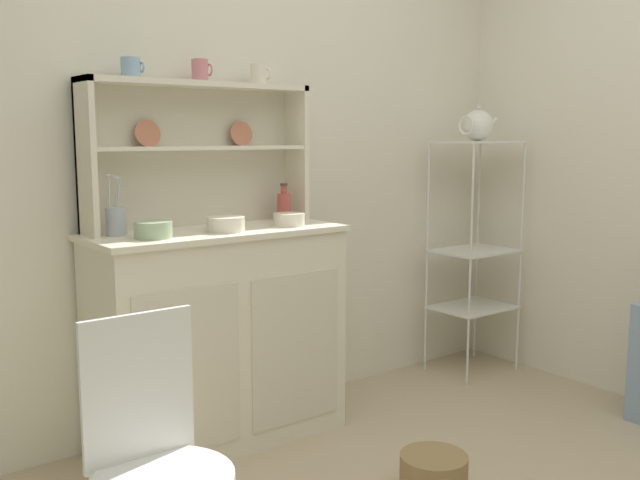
# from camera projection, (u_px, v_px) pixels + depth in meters

# --- Properties ---
(wall_back) EXTENTS (3.84, 0.05, 2.50)m
(wall_back) POSITION_uv_depth(u_px,v_px,m) (244.00, 148.00, 3.28)
(wall_back) COLOR silver
(wall_back) RESTS_ON ground
(hutch_cabinet) EXTENTS (1.08, 0.45, 0.92)m
(hutch_cabinet) POSITION_uv_depth(u_px,v_px,m) (219.00, 334.00, 3.01)
(hutch_cabinet) COLOR silver
(hutch_cabinet) RESTS_ON ground
(hutch_shelf_unit) EXTENTS (1.01, 0.18, 0.61)m
(hutch_shelf_unit) POSITION_uv_depth(u_px,v_px,m) (196.00, 142.00, 3.03)
(hutch_shelf_unit) COLOR beige
(hutch_shelf_unit) RESTS_ON hutch_cabinet
(bakers_rack) EXTENTS (0.44, 0.33, 1.28)m
(bakers_rack) POSITION_uv_depth(u_px,v_px,m) (475.00, 233.00, 3.90)
(bakers_rack) COLOR silver
(bakers_rack) RESTS_ON ground
(wire_chair) EXTENTS (0.36, 0.36, 0.85)m
(wire_chair) POSITION_uv_depth(u_px,v_px,m) (153.00, 446.00, 1.82)
(wire_chair) COLOR white
(wire_chair) RESTS_ON ground
(floor_basket) EXTENTS (0.25, 0.25, 0.16)m
(floor_basket) POSITION_uv_depth(u_px,v_px,m) (434.00, 476.00, 2.59)
(floor_basket) COLOR #93754C
(floor_basket) RESTS_ON ground
(cup_sky_0) EXTENTS (0.09, 0.07, 0.08)m
(cup_sky_0) POSITION_uv_depth(u_px,v_px,m) (131.00, 68.00, 2.77)
(cup_sky_0) COLOR #8EB2D1
(cup_sky_0) RESTS_ON hutch_shelf_unit
(cup_rose_1) EXTENTS (0.08, 0.07, 0.09)m
(cup_rose_1) POSITION_uv_depth(u_px,v_px,m) (200.00, 70.00, 2.96)
(cup_rose_1) COLOR #D17A84
(cup_rose_1) RESTS_ON hutch_shelf_unit
(cup_cream_2) EXTENTS (0.09, 0.07, 0.09)m
(cup_cream_2) POSITION_uv_depth(u_px,v_px,m) (259.00, 74.00, 3.13)
(cup_cream_2) COLOR silver
(cup_cream_2) RESTS_ON hutch_shelf_unit
(bowl_mixing_large) EXTENTS (0.14, 0.14, 0.06)m
(bowl_mixing_large) POSITION_uv_depth(u_px,v_px,m) (153.00, 230.00, 2.70)
(bowl_mixing_large) COLOR #9EB78E
(bowl_mixing_large) RESTS_ON hutch_cabinet
(bowl_floral_medium) EXTENTS (0.16, 0.16, 0.06)m
(bowl_floral_medium) POSITION_uv_depth(u_px,v_px,m) (226.00, 224.00, 2.89)
(bowl_floral_medium) COLOR silver
(bowl_floral_medium) RESTS_ON hutch_cabinet
(bowl_cream_small) EXTENTS (0.14, 0.14, 0.05)m
(bowl_cream_small) POSITION_uv_depth(u_px,v_px,m) (289.00, 219.00, 3.08)
(bowl_cream_small) COLOR silver
(bowl_cream_small) RESTS_ON hutch_cabinet
(jam_bottle) EXTENTS (0.06, 0.06, 0.17)m
(jam_bottle) POSITION_uv_depth(u_px,v_px,m) (284.00, 206.00, 3.25)
(jam_bottle) COLOR #B74C47
(jam_bottle) RESTS_ON hutch_cabinet
(utensil_jar) EXTENTS (0.08, 0.08, 0.24)m
(utensil_jar) POSITION_uv_depth(u_px,v_px,m) (116.00, 220.00, 2.76)
(utensil_jar) COLOR #B2B7C6
(utensil_jar) RESTS_ON hutch_cabinet
(porcelain_teapot) EXTENTS (0.26, 0.17, 0.19)m
(porcelain_teapot) POSITION_uv_depth(u_px,v_px,m) (478.00, 125.00, 3.82)
(porcelain_teapot) COLOR white
(porcelain_teapot) RESTS_ON bakers_rack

